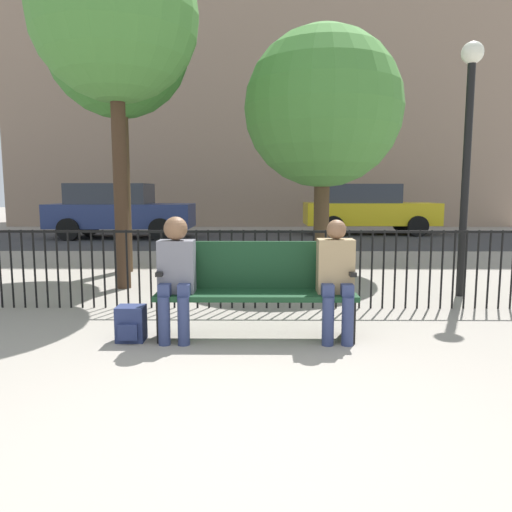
# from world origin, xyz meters

# --- Properties ---
(ground_plane) EXTENTS (80.00, 80.00, 0.00)m
(ground_plane) POSITION_xyz_m (0.00, 0.00, 0.00)
(ground_plane) COLOR gray
(park_bench) EXTENTS (1.90, 0.45, 0.92)m
(park_bench) POSITION_xyz_m (0.00, 2.13, 0.50)
(park_bench) COLOR #14381E
(park_bench) RESTS_ON ground
(seated_person_0) EXTENTS (0.34, 0.39, 1.17)m
(seated_person_0) POSITION_xyz_m (-0.75, 2.00, 0.67)
(seated_person_0) COLOR navy
(seated_person_0) RESTS_ON ground
(seated_person_1) EXTENTS (0.34, 0.39, 1.15)m
(seated_person_1) POSITION_xyz_m (0.75, 2.00, 0.64)
(seated_person_1) COLOR navy
(seated_person_1) RESTS_ON ground
(backpack) EXTENTS (0.26, 0.26, 0.33)m
(backpack) POSITION_xyz_m (-1.18, 1.95, 0.16)
(backpack) COLOR navy
(backpack) RESTS_ON ground
(fence_railing) EXTENTS (9.01, 0.03, 0.95)m
(fence_railing) POSITION_xyz_m (-0.02, 3.29, 0.56)
(fence_railing) COLOR black
(fence_railing) RESTS_ON ground
(tree_0) EXTENTS (2.80, 2.80, 4.26)m
(tree_0) POSITION_xyz_m (1.16, 6.47, 2.85)
(tree_0) COLOR #4C3823
(tree_0) RESTS_ON ground
(tree_1) EXTENTS (2.31, 2.31, 4.94)m
(tree_1) POSITION_xyz_m (-1.95, 4.54, 3.76)
(tree_1) COLOR #422D1E
(tree_1) RESTS_ON ground
(tree_2) EXTENTS (2.37, 2.37, 4.99)m
(tree_2) POSITION_xyz_m (-2.34, 6.03, 3.77)
(tree_2) COLOR #4C3823
(tree_2) RESTS_ON ground
(lamp_post) EXTENTS (0.28, 0.28, 3.30)m
(lamp_post) POSITION_xyz_m (2.74, 4.02, 2.21)
(lamp_post) COLOR black
(lamp_post) RESTS_ON ground
(street_surface) EXTENTS (24.00, 6.00, 0.01)m
(street_surface) POSITION_xyz_m (0.00, 12.00, 0.00)
(street_surface) COLOR #333335
(street_surface) RESTS_ON ground
(parked_car_0) EXTENTS (4.20, 1.94, 1.62)m
(parked_car_0) POSITION_xyz_m (-4.18, 12.28, 0.84)
(parked_car_0) COLOR navy
(parked_car_0) RESTS_ON ground
(parked_car_1) EXTENTS (4.20, 1.94, 1.62)m
(parked_car_1) POSITION_xyz_m (3.52, 13.64, 0.84)
(parked_car_1) COLOR yellow
(parked_car_1) RESTS_ON ground
(building_facade) EXTENTS (20.00, 6.00, 17.42)m
(building_facade) POSITION_xyz_m (0.00, 20.00, 8.71)
(building_facade) COLOR gray
(building_facade) RESTS_ON ground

